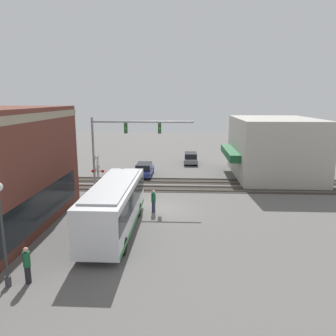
% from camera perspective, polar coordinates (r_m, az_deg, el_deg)
% --- Properties ---
extents(ground_plane, '(120.00, 120.00, 0.00)m').
position_cam_1_polar(ground_plane, '(26.28, -1.04, -7.17)').
color(ground_plane, '#605E5B').
extents(shop_building, '(12.21, 9.65, 6.53)m').
position_cam_1_polar(shop_building, '(38.75, 17.79, 3.45)').
color(shop_building, '#B2ADA3').
rests_on(shop_building, ground).
extents(city_bus, '(10.16, 2.59, 3.29)m').
position_cam_1_polar(city_bus, '(21.82, -9.28, -6.37)').
color(city_bus, silver).
rests_on(city_bus, ground).
extents(traffic_signal_gantry, '(0.42, 8.99, 7.05)m').
position_cam_1_polar(traffic_signal_gantry, '(29.15, -8.07, 5.13)').
color(traffic_signal_gantry, gray).
rests_on(traffic_signal_gantry, ground).
extents(crossing_signal, '(1.41, 1.18, 3.81)m').
position_cam_1_polar(crossing_signal, '(29.85, -12.11, -0.53)').
color(crossing_signal, gray).
rests_on(crossing_signal, ground).
extents(streetlamp, '(0.44, 0.44, 5.04)m').
position_cam_1_polar(streetlamp, '(16.73, -26.95, -8.99)').
color(streetlamp, '#38383A').
rests_on(streetlamp, ground).
extents(rail_track_near, '(2.60, 60.00, 0.15)m').
position_cam_1_polar(rail_track_near, '(31.99, -0.31, -3.60)').
color(rail_track_near, '#332D28').
rests_on(rail_track_near, ground).
extents(rail_track_far, '(2.60, 60.00, 0.15)m').
position_cam_1_polar(rail_track_far, '(35.08, -0.02, -2.20)').
color(rail_track_far, '#332D28').
rests_on(rail_track_far, ground).
extents(parked_car_blue, '(4.80, 1.82, 1.47)m').
position_cam_1_polar(parked_car_blue, '(37.32, -4.15, -0.32)').
color(parked_car_blue, navy).
rests_on(parked_car_blue, ground).
extents(parked_car_grey, '(4.87, 1.82, 1.46)m').
position_cam_1_polar(parked_car_grey, '(44.66, 3.96, 1.71)').
color(parked_car_grey, slate).
rests_on(parked_car_grey, ground).
extents(pedestrian_by_lamp, '(0.34, 0.34, 1.83)m').
position_cam_1_polar(pedestrian_by_lamp, '(17.43, -23.34, -15.22)').
color(pedestrian_by_lamp, black).
rests_on(pedestrian_by_lamp, ground).
extents(pedestrian_near_bus, '(0.34, 0.34, 1.77)m').
position_cam_1_polar(pedestrian_near_bus, '(25.34, -2.54, -5.76)').
color(pedestrian_near_bus, '#2D3351').
rests_on(pedestrian_near_bus, ground).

